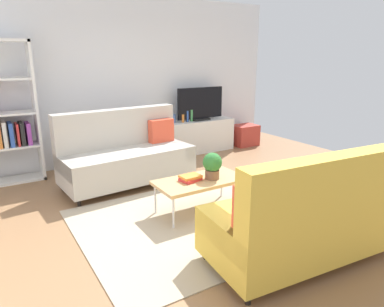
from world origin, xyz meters
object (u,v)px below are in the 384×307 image
object	(u,v)px
tv_console	(200,136)
storage_trunk	(245,135)
bottle_1	(187,116)
vase_0	(173,118)
coffee_table	(200,182)
table_book_0	(190,179)
couch_beige	(126,155)
bottle_0	(183,118)
tv	(200,104)
bottle_2	(192,116)
potted_plant	(212,165)
couch_green	(309,217)

from	to	relation	value
tv_console	storage_trunk	distance (m)	1.11
bottle_1	storage_trunk	bearing A→B (deg)	-2.45
vase_0	coffee_table	bearing A→B (deg)	-111.42
tv_console	storage_trunk	world-z (taller)	tv_console
table_book_0	bottle_1	bearing A→B (deg)	59.74
couch_beige	coffee_table	distance (m)	1.47
couch_beige	bottle_0	distance (m)	1.80
bottle_0	tv	bearing A→B (deg)	2.81
bottle_1	bottle_2	xyz separation A→B (m)	(0.09, 0.00, 0.01)
tv	bottle_2	distance (m)	0.29
potted_plant	bottle_1	world-z (taller)	bottle_1
potted_plant	table_book_0	bearing A→B (deg)	163.51
couch_green	coffee_table	size ratio (longest dim) A/B	1.79
bottle_1	table_book_0	bearing A→B (deg)	-120.26
bottle_0	potted_plant	bearing A→B (deg)	-112.36
tv_console	tv	bearing A→B (deg)	-90.00
bottle_1	coffee_table	bearing A→B (deg)	-117.69
table_book_0	coffee_table	bearing A→B (deg)	-13.13
bottle_2	tv	bearing A→B (deg)	5.37
coffee_table	vase_0	distance (m)	2.63
storage_trunk	table_book_0	bearing A→B (deg)	-140.70
potted_plant	bottle_0	bearing A→B (deg)	67.64
bottle_1	tv_console	bearing A→B (deg)	7.47
coffee_table	potted_plant	bearing A→B (deg)	-19.26
bottle_0	bottle_2	size ratio (longest dim) A/B	0.68
coffee_table	storage_trunk	world-z (taller)	storage_trunk
bottle_0	bottle_2	world-z (taller)	bottle_2
tv_console	tv	xyz separation A→B (m)	(0.00, -0.02, 0.63)
coffee_table	couch_green	bearing A→B (deg)	-78.83
tv_console	vase_0	world-z (taller)	vase_0
storage_trunk	vase_0	xyz separation A→B (m)	(-1.68, 0.15, 0.50)
vase_0	bottle_1	bearing A→B (deg)	-18.12
couch_beige	storage_trunk	size ratio (longest dim) A/B	3.76
couch_green	potted_plant	distance (m)	1.38
storage_trunk	bottle_0	bearing A→B (deg)	177.72
storage_trunk	potted_plant	bearing A→B (deg)	-136.88
tv_console	bottle_0	xyz separation A→B (m)	(-0.41, -0.04, 0.40)
couch_green	tv_console	bearing A→B (deg)	77.02
coffee_table	potted_plant	distance (m)	0.25
tv	bottle_1	bearing A→B (deg)	-176.25
coffee_table	bottle_0	world-z (taller)	bottle_0
vase_0	storage_trunk	bearing A→B (deg)	-5.10
table_book_0	bottle_2	distance (m)	2.75
coffee_table	table_book_0	bearing A→B (deg)	166.87
couch_beige	coffee_table	world-z (taller)	couch_beige
couch_green	tv	bearing A→B (deg)	76.93
couch_green	vase_0	size ratio (longest dim) A/B	12.51
bottle_2	coffee_table	bearing A→B (deg)	-119.43
couch_green	storage_trunk	bearing A→B (deg)	62.82
table_book_0	tv_console	bearing A→B (deg)	54.89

